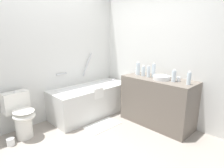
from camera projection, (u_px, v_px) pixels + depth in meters
name	position (u px, v px, depth m)	size (l,w,h in m)	color
ground_plane	(91.00, 143.00, 2.81)	(4.13, 4.13, 0.00)	#9E9389
wall_back_tiled	(47.00, 54.00, 3.36)	(3.53, 0.10, 2.54)	silver
wall_right_mirror	(154.00, 53.00, 3.57)	(0.10, 2.83, 2.54)	silver
bathtub	(91.00, 99.00, 3.79)	(1.66, 0.70, 1.24)	silver
toilet	(21.00, 115.00, 2.91)	(0.41, 0.55, 0.74)	white
vanity_counter	(157.00, 102.00, 3.33)	(0.56, 1.29, 0.87)	#6B6056
sink_basin	(161.00, 78.00, 3.13)	(0.29, 0.29, 0.07)	white
sink_faucet	(166.00, 76.00, 3.25)	(0.10, 0.15, 0.08)	#ADADB2
water_bottle_0	(174.00, 76.00, 2.98)	(0.07, 0.07, 0.21)	silver
water_bottle_1	(143.00, 71.00, 3.42)	(0.07, 0.07, 0.20)	silver
water_bottle_2	(189.00, 78.00, 2.80)	(0.06, 0.06, 0.21)	silver
water_bottle_3	(138.00, 69.00, 3.49)	(0.07, 0.07, 0.25)	silver
water_bottle_4	(154.00, 70.00, 3.32)	(0.06, 0.06, 0.26)	silver
water_bottle_5	(148.00, 72.00, 3.31)	(0.06, 0.06, 0.22)	silver
drinking_glass_0	(179.00, 79.00, 3.01)	(0.06, 0.06, 0.08)	white
drinking_glass_1	(137.00, 72.00, 3.60)	(0.08, 0.08, 0.10)	white
bath_mat	(103.00, 125.00, 3.36)	(0.64, 0.36, 0.01)	white
toilet_paper_roll	(11.00, 142.00, 2.74)	(0.11, 0.11, 0.11)	white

